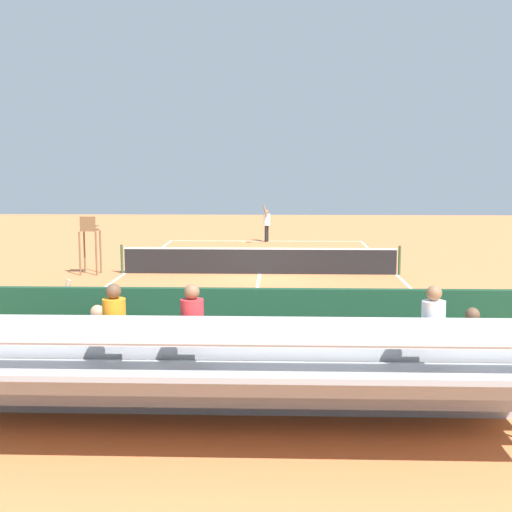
{
  "coord_description": "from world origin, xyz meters",
  "views": [
    {
      "loc": [
        -0.72,
        25.0,
        4.0
      ],
      "look_at": [
        0.0,
        4.0,
        1.2
      ],
      "focal_mm": 48.32,
      "sensor_mm": 36.0,
      "label": 1
    }
  ],
  "objects_px": {
    "umpire_chair": "(89,239)",
    "tennis_ball_near": "(242,244)",
    "equipment_bag": "(249,385)",
    "tennis_racket": "(244,242)",
    "bleacher_stand": "(219,375)",
    "tennis_net": "(260,260)",
    "line_judge": "(66,331)",
    "courtside_bench": "(373,363)",
    "tennis_player": "(267,222)"
  },
  "relations": [
    {
      "from": "tennis_net",
      "to": "tennis_ball_near",
      "type": "distance_m",
      "value": 9.49
    },
    {
      "from": "courtside_bench",
      "to": "tennis_racket",
      "type": "bearing_deg",
      "value": -81.61
    },
    {
      "from": "equipment_bag",
      "to": "line_judge",
      "type": "xyz_separation_m",
      "value": [
        3.33,
        -0.4,
        0.84
      ]
    },
    {
      "from": "umpire_chair",
      "to": "equipment_bag",
      "type": "distance_m",
      "value": 14.62
    },
    {
      "from": "line_judge",
      "to": "equipment_bag",
      "type": "bearing_deg",
      "value": 173.1
    },
    {
      "from": "courtside_bench",
      "to": "line_judge",
      "type": "relative_size",
      "value": 0.93
    },
    {
      "from": "courtside_bench",
      "to": "line_judge",
      "type": "distance_m",
      "value": 5.52
    },
    {
      "from": "tennis_net",
      "to": "courtside_bench",
      "type": "distance_m",
      "value": 13.48
    },
    {
      "from": "bleacher_stand",
      "to": "courtside_bench",
      "type": "relative_size",
      "value": 5.03
    },
    {
      "from": "bleacher_stand",
      "to": "equipment_bag",
      "type": "distance_m",
      "value": 2.14
    },
    {
      "from": "tennis_net",
      "to": "equipment_bag",
      "type": "bearing_deg",
      "value": 90.85
    },
    {
      "from": "tennis_net",
      "to": "tennis_ball_near",
      "type": "relative_size",
      "value": 156.06
    },
    {
      "from": "tennis_net",
      "to": "line_judge",
      "type": "bearing_deg",
      "value": 76.47
    },
    {
      "from": "equipment_bag",
      "to": "tennis_racket",
      "type": "bearing_deg",
      "value": -86.82
    },
    {
      "from": "tennis_net",
      "to": "equipment_bag",
      "type": "xyz_separation_m",
      "value": [
        -0.2,
        13.4,
        -0.32
      ]
    },
    {
      "from": "courtside_bench",
      "to": "equipment_bag",
      "type": "distance_m",
      "value": 2.21
    },
    {
      "from": "umpire_chair",
      "to": "tennis_player",
      "type": "distance_m",
      "value": 12.69
    },
    {
      "from": "umpire_chair",
      "to": "tennis_player",
      "type": "xyz_separation_m",
      "value": [
        -6.25,
        -11.04,
        -0.3
      ]
    },
    {
      "from": "equipment_bag",
      "to": "bleacher_stand",
      "type": "bearing_deg",
      "value": 80.0
    },
    {
      "from": "bleacher_stand",
      "to": "umpire_chair",
      "type": "bearing_deg",
      "value": -68.1
    },
    {
      "from": "tennis_net",
      "to": "tennis_racket",
      "type": "xyz_separation_m",
      "value": [
        1.13,
        -10.43,
        -0.49
      ]
    },
    {
      "from": "tennis_racket",
      "to": "tennis_ball_near",
      "type": "xyz_separation_m",
      "value": [
        0.06,
        1.02,
        0.02
      ]
    },
    {
      "from": "equipment_bag",
      "to": "tennis_racket",
      "type": "xyz_separation_m",
      "value": [
        1.32,
        -23.83,
        -0.16
      ]
    },
    {
      "from": "bleacher_stand",
      "to": "tennis_net",
      "type": "bearing_deg",
      "value": -90.55
    },
    {
      "from": "tennis_net",
      "to": "line_judge",
      "type": "distance_m",
      "value": 13.38
    },
    {
      "from": "courtside_bench",
      "to": "tennis_player",
      "type": "distance_m",
      "value": 24.12
    },
    {
      "from": "tennis_racket",
      "to": "tennis_ball_near",
      "type": "bearing_deg",
      "value": 86.7
    },
    {
      "from": "courtside_bench",
      "to": "tennis_ball_near",
      "type": "height_order",
      "value": "courtside_bench"
    },
    {
      "from": "line_judge",
      "to": "tennis_player",
      "type": "bearing_deg",
      "value": -97.62
    },
    {
      "from": "umpire_chair",
      "to": "courtside_bench",
      "type": "height_order",
      "value": "umpire_chair"
    },
    {
      "from": "courtside_bench",
      "to": "tennis_racket",
      "type": "relative_size",
      "value": 3.08
    },
    {
      "from": "equipment_bag",
      "to": "tennis_ball_near",
      "type": "height_order",
      "value": "equipment_bag"
    },
    {
      "from": "bleacher_stand",
      "to": "tennis_player",
      "type": "relative_size",
      "value": 4.7
    },
    {
      "from": "tennis_net",
      "to": "line_judge",
      "type": "relative_size",
      "value": 5.35
    },
    {
      "from": "equipment_bag",
      "to": "line_judge",
      "type": "height_order",
      "value": "line_judge"
    },
    {
      "from": "tennis_player",
      "to": "courtside_bench",
      "type": "bearing_deg",
      "value": 95.53
    },
    {
      "from": "bleacher_stand",
      "to": "courtside_bench",
      "type": "bearing_deg",
      "value": -140.26
    },
    {
      "from": "bleacher_stand",
      "to": "tennis_player",
      "type": "xyz_separation_m",
      "value": [
        -0.2,
        -26.09,
        0.05
      ]
    },
    {
      "from": "umpire_chair",
      "to": "equipment_bag",
      "type": "height_order",
      "value": "umpire_chair"
    },
    {
      "from": "equipment_bag",
      "to": "tennis_player",
      "type": "relative_size",
      "value": 0.47
    },
    {
      "from": "equipment_bag",
      "to": "line_judge",
      "type": "relative_size",
      "value": 0.47
    },
    {
      "from": "tennis_racket",
      "to": "tennis_player",
      "type": "bearing_deg",
      "value": -165.82
    },
    {
      "from": "tennis_net",
      "to": "tennis_player",
      "type": "xyz_separation_m",
      "value": [
        -0.05,
        -10.73,
        0.51
      ]
    },
    {
      "from": "tennis_net",
      "to": "tennis_racket",
      "type": "height_order",
      "value": "tennis_net"
    },
    {
      "from": "umpire_chair",
      "to": "line_judge",
      "type": "distance_m",
      "value": 13.06
    },
    {
      "from": "tennis_net",
      "to": "bleacher_stand",
      "type": "xyz_separation_m",
      "value": [
        0.15,
        15.36,
        0.46
      ]
    },
    {
      "from": "bleacher_stand",
      "to": "umpire_chair",
      "type": "distance_m",
      "value": 16.23
    },
    {
      "from": "umpire_chair",
      "to": "tennis_ball_near",
      "type": "distance_m",
      "value": 11.01
    },
    {
      "from": "tennis_player",
      "to": "tennis_racket",
      "type": "relative_size",
      "value": 3.29
    },
    {
      "from": "equipment_bag",
      "to": "tennis_ball_near",
      "type": "distance_m",
      "value": 22.85
    }
  ]
}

